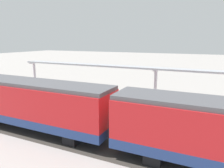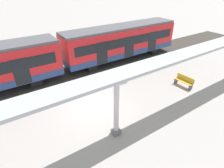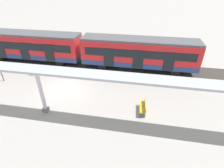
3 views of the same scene
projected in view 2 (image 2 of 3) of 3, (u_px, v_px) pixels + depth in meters
The scene contains 7 objects.
ground_plane at pixel (91, 103), 12.88m from camera, with size 176.00×176.00×0.00m, color #A19B97.
tactile_edge_strip at pixel (71, 82), 15.43m from camera, with size 0.42×38.04×0.01m, color gold.
trackbed at pixel (63, 74), 16.73m from camera, with size 3.20×50.04×0.01m, color #38332D.
train_far_carriage at pixel (121, 42), 18.94m from camera, with size 2.65×12.41×3.48m.
canopy_pillar_second at pixel (116, 108), 9.51m from camera, with size 1.10×0.44×3.60m.
canopy_beam at pixel (119, 75), 8.64m from camera, with size 1.20×30.36×0.16m, color #A8AAB2.
bench_mid_platform at pixel (184, 81), 14.75m from camera, with size 1.52×0.52×0.86m.
Camera 2 is at (9.51, -4.57, 7.67)m, focal length 29.73 mm.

